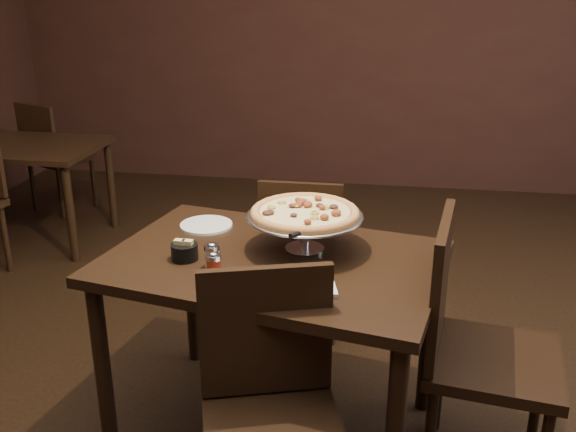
# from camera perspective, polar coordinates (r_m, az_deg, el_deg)

# --- Properties ---
(room) EXTENTS (6.04, 7.04, 2.84)m
(room) POSITION_cam_1_polar(r_m,az_deg,el_deg) (2.18, 2.37, 10.73)
(room) COLOR black
(room) RESTS_ON ground
(dining_table) EXTENTS (1.38, 1.05, 0.78)m
(dining_table) POSITION_cam_1_polar(r_m,az_deg,el_deg) (2.47, -1.34, -5.89)
(dining_table) COLOR black
(dining_table) RESTS_ON ground
(background_table) EXTENTS (1.11, 0.74, 0.70)m
(background_table) POSITION_cam_1_polar(r_m,az_deg,el_deg) (4.81, -22.75, 4.85)
(background_table) COLOR black
(background_table) RESTS_ON ground
(pizza_stand) EXTENTS (0.45, 0.45, 0.19)m
(pizza_stand) POSITION_cam_1_polar(r_m,az_deg,el_deg) (2.44, 1.51, 0.25)
(pizza_stand) COLOR silver
(pizza_stand) RESTS_ON dining_table
(parmesan_shaker) EXTENTS (0.06, 0.06, 0.10)m
(parmesan_shaker) POSITION_cam_1_polar(r_m,az_deg,el_deg) (2.34, -6.76, -3.53)
(parmesan_shaker) COLOR beige
(parmesan_shaker) RESTS_ON dining_table
(pepper_flake_shaker) EXTENTS (0.06, 0.06, 0.10)m
(pepper_flake_shaker) POSITION_cam_1_polar(r_m,az_deg,el_deg) (2.27, -6.62, -4.39)
(pepper_flake_shaker) COLOR maroon
(pepper_flake_shaker) RESTS_ON dining_table
(packet_caddy) EXTENTS (0.10, 0.10, 0.08)m
(packet_caddy) POSITION_cam_1_polar(r_m,az_deg,el_deg) (2.43, -9.19, -3.09)
(packet_caddy) COLOR black
(packet_caddy) RESTS_ON dining_table
(napkin_stack) EXTENTS (0.17, 0.17, 0.01)m
(napkin_stack) POSITION_cam_1_polar(r_m,az_deg,el_deg) (2.19, 2.41, -6.36)
(napkin_stack) COLOR silver
(napkin_stack) RESTS_ON dining_table
(plate_left) EXTENTS (0.22, 0.22, 0.01)m
(plate_left) POSITION_cam_1_polar(r_m,az_deg,el_deg) (2.74, -7.28, -0.81)
(plate_left) COLOR silver
(plate_left) RESTS_ON dining_table
(plate_near) EXTENTS (0.21, 0.21, 0.01)m
(plate_near) POSITION_cam_1_polar(r_m,az_deg,el_deg) (2.19, -2.03, -6.40)
(plate_near) COLOR silver
(plate_near) RESTS_ON dining_table
(serving_spatula) EXTENTS (0.16, 0.16, 0.02)m
(serving_spatula) POSITION_cam_1_polar(r_m,az_deg,el_deg) (2.27, 1.31, -1.49)
(serving_spatula) COLOR silver
(serving_spatula) RESTS_ON pizza_stand
(chair_far) EXTENTS (0.41, 0.41, 0.87)m
(chair_far) POSITION_cam_1_polar(r_m,az_deg,el_deg) (3.25, 1.33, -3.05)
(chair_far) COLOR black
(chair_far) RESTS_ON ground
(chair_near) EXTENTS (0.54, 0.54, 0.93)m
(chair_near) POSITION_cam_1_polar(r_m,az_deg,el_deg) (2.11, -1.52, -16.40)
(chair_near) COLOR black
(chair_near) RESTS_ON ground
(chair_side) EXTENTS (0.53, 0.53, 1.00)m
(chair_side) POSITION_cam_1_polar(r_m,az_deg,el_deg) (2.44, 16.09, -10.66)
(chair_side) COLOR black
(chair_side) RESTS_ON ground
(bg_chair_far) EXTENTS (0.53, 0.53, 0.87)m
(bg_chair_far) POSITION_cam_1_polar(r_m,az_deg,el_deg) (5.37, -20.24, 5.28)
(bg_chair_far) COLOR black
(bg_chair_far) RESTS_ON ground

